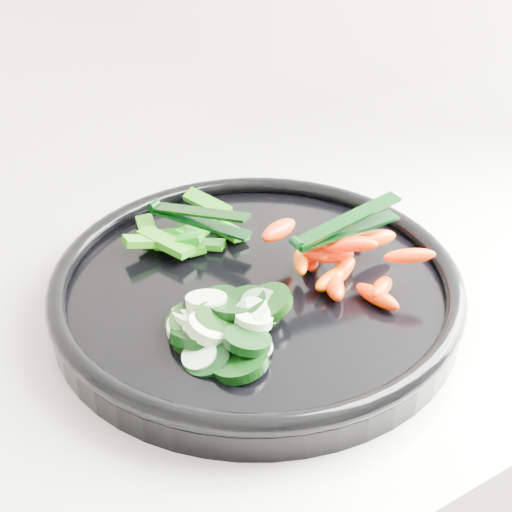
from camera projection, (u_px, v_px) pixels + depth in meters
veggie_tray at (256, 287)px, 0.65m from camera, size 0.48×0.48×0.04m
cucumber_pile at (218, 324)px, 0.59m from camera, size 0.13×0.13×0.04m
carrot_pile at (339, 256)px, 0.65m from camera, size 0.13×0.15×0.05m
pepper_pile at (185, 234)px, 0.71m from camera, size 0.13×0.11×0.04m
tong_carrot at (344, 226)px, 0.64m from camera, size 0.11×0.02×0.02m
tong_pepper at (196, 216)px, 0.70m from camera, size 0.07×0.11×0.02m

